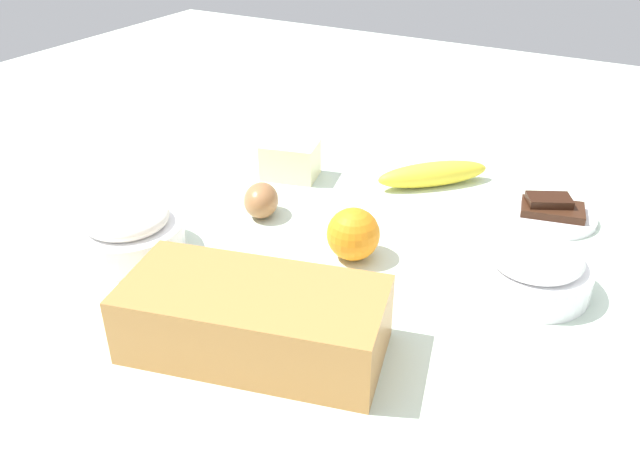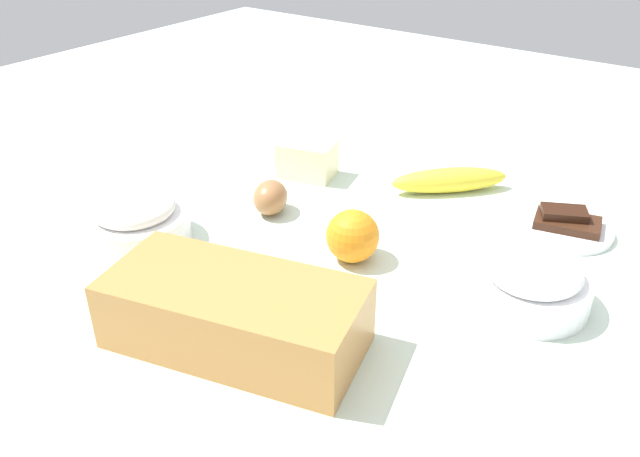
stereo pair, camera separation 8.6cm
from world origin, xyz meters
name	(u,v)px [view 2 (the right image)]	position (x,y,z in m)	size (l,w,h in m)	color
ground_plane	(320,260)	(0.00, 0.00, -0.01)	(2.40, 2.40, 0.02)	silver
loaf_pan	(235,313)	(-0.03, 0.21, 0.04)	(0.30, 0.19, 0.08)	#B77A3D
flour_bowl	(135,220)	(0.23, 0.12, 0.03)	(0.15, 0.15, 0.07)	white
sugar_bowl	(532,282)	(-0.27, -0.05, 0.03)	(0.14, 0.14, 0.07)	white
banana	(449,180)	(-0.06, -0.28, 0.02)	(0.19, 0.04, 0.04)	yellow
orange_fruit	(353,236)	(-0.04, -0.02, 0.04)	(0.07, 0.07, 0.07)	orange
butter_block	(307,159)	(0.16, -0.19, 0.03)	(0.09, 0.06, 0.06)	#F4EDB2
egg_near_butter	(270,197)	(0.13, -0.05, 0.03)	(0.05, 0.05, 0.06)	#9C683F
chocolate_plate	(566,226)	(-0.25, -0.26, 0.01)	(0.13, 0.13, 0.03)	white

